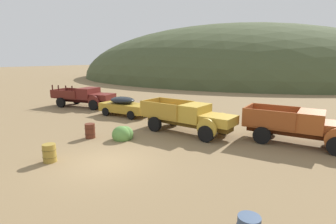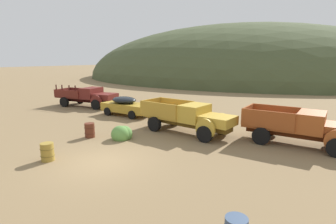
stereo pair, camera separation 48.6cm
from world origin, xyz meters
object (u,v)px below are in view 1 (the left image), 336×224
Objects in this scene: truck_faded_yellow at (193,118)px; truck_oxide_orange at (307,127)px; oil_drum_spare at (90,131)px; oil_drum_by_truck at (49,153)px; car_mustard at (126,106)px; truck_oxblood at (88,97)px.

truck_faded_yellow and truck_oxide_orange have the same top height.
truck_faded_yellow reaches higher than oil_drum_spare.
oil_drum_by_truck is (-3.84, -7.50, -0.59)m from truck_faded_yellow.
car_mustard is 13.42m from truck_oxide_orange.
oil_drum_by_truck is 0.97× the size of oil_drum_spare.
oil_drum_by_truck is at bearing -109.14° from truck_faded_yellow.
truck_faded_yellow is 6.32m from oil_drum_spare.
truck_oxblood is at bearing 168.16° from car_mustard.
truck_oxide_orange is (13.36, -1.28, 0.20)m from car_mustard.
truck_faded_yellow reaches higher than oil_drum_by_truck.
oil_drum_by_truck is (3.14, -9.74, -0.39)m from car_mustard.
truck_oxblood reaches higher than car_mustard.
truck_oxblood is 5.96m from car_mustard.
truck_oxblood reaches higher than oil_drum_by_truck.
truck_faded_yellow is 8.45m from oil_drum_by_truck.
truck_oxblood is at bearing 136.12° from oil_drum_spare.
car_mustard is 6.42m from oil_drum_spare.
truck_oxide_orange is 12.35m from oil_drum_spare.
car_mustard is 5.25× the size of oil_drum_spare.
truck_oxblood is 14.29m from oil_drum_by_truck.
truck_oxide_orange is (19.15, -2.68, 0.01)m from truck_oxblood.
truck_oxide_orange is (6.38, 0.96, -0.00)m from truck_faded_yellow.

